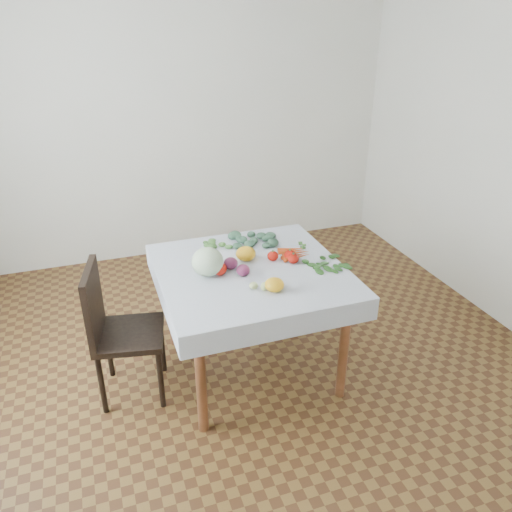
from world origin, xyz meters
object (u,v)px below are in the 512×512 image
Objects in this scene: carrot_bunch at (295,253)px; cabbage at (208,262)px; heirloom_back at (246,254)px; table at (251,283)px; chair at (114,325)px.

cabbage is at bearing -173.03° from carrot_bunch.
cabbage is at bearing -158.35° from heirloom_back.
heirloom_back is at bearing 85.95° from table.
table is 5.23× the size of cabbage.
heirloom_back is 0.33m from carrot_bunch.
cabbage is at bearing -2.64° from chair.
table is 0.19m from heirloom_back.
chair reaches higher than table.
heirloom_back is (0.27, 0.11, -0.04)m from cabbage.
chair is 4.62× the size of cabbage.
carrot_bunch is (0.32, -0.04, -0.03)m from heirloom_back.
carrot_bunch reaches higher than table.
chair is 0.91m from heirloom_back.
carrot_bunch is (0.60, 0.07, -0.07)m from cabbage.
heirloom_back is 0.65× the size of carrot_bunch.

